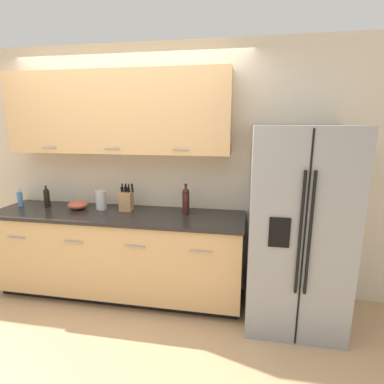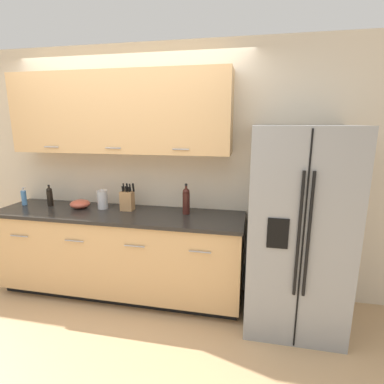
{
  "view_description": "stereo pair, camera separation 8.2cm",
  "coord_description": "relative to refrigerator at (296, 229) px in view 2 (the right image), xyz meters",
  "views": [
    {
      "loc": [
        1.2,
        -1.83,
        1.82
      ],
      "look_at": [
        0.71,
        0.92,
        1.17
      ],
      "focal_mm": 28.0,
      "sensor_mm": 36.0,
      "label": 1
    },
    {
      "loc": [
        1.28,
        -1.81,
        1.82
      ],
      "look_at": [
        0.71,
        0.92,
        1.17
      ],
      "focal_mm": 28.0,
      "sensor_mm": 36.0,
      "label": 2
    }
  ],
  "objects": [
    {
      "name": "mixing_bowl",
      "position": [
        -2.2,
        0.14,
        0.07
      ],
      "size": [
        0.21,
        0.21,
        0.09
      ],
      "color": "#B24C38",
      "rests_on": "counter_unit"
    },
    {
      "name": "wall_back",
      "position": [
        -1.7,
        0.37,
        0.59
      ],
      "size": [
        10.0,
        0.39,
        2.6
      ],
      "color": "beige",
      "rests_on": "ground_plane"
    },
    {
      "name": "wine_bottle",
      "position": [
        -1.04,
        0.18,
        0.16
      ],
      "size": [
        0.07,
        0.07,
        0.31
      ],
      "color": "#3D1914",
      "rests_on": "counter_unit"
    },
    {
      "name": "steel_canister",
      "position": [
        -1.96,
        0.18,
        0.12
      ],
      "size": [
        0.11,
        0.11,
        0.21
      ],
      "color": "#B7B7BA",
      "rests_on": "counter_unit"
    },
    {
      "name": "soap_dispenser",
      "position": [
        -2.89,
        0.13,
        0.1
      ],
      "size": [
        0.06,
        0.06,
        0.2
      ],
      "color": "#4C7FB2",
      "rests_on": "counter_unit"
    },
    {
      "name": "knife_block",
      "position": [
        -1.67,
        0.18,
        0.13
      ],
      "size": [
        0.15,
        0.1,
        0.29
      ],
      "color": "#A87A4C",
      "rests_on": "counter_unit"
    },
    {
      "name": "oil_bottle",
      "position": [
        -2.58,
        0.16,
        0.13
      ],
      "size": [
        0.06,
        0.06,
        0.24
      ],
      "color": "black",
      "rests_on": "counter_unit"
    },
    {
      "name": "refrigerator",
      "position": [
        0.0,
        0.0,
        0.0
      ],
      "size": [
        0.83,
        0.82,
        1.8
      ],
      "color": "gray",
      "rests_on": "ground_plane"
    },
    {
      "name": "counter_unit",
      "position": [
        -1.75,
        0.09,
        -0.43
      ],
      "size": [
        2.59,
        0.64,
        0.92
      ],
      "color": "black",
      "rests_on": "ground_plane"
    },
    {
      "name": "ground_plane",
      "position": [
        -1.67,
        -0.83,
        -0.9
      ],
      "size": [
        14.0,
        14.0,
        0.0
      ],
      "primitive_type": "plane",
      "color": "tan"
    }
  ]
}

